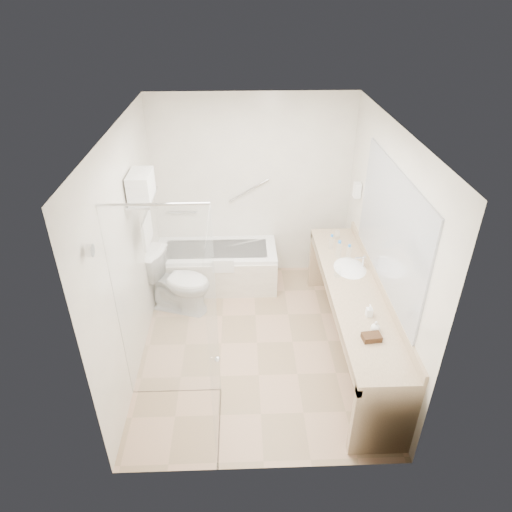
{
  "coord_description": "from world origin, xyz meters",
  "views": [
    {
      "loc": [
        -0.16,
        -4.02,
        3.61
      ],
      "look_at": [
        0.0,
        0.3,
        1.0
      ],
      "focal_mm": 32.0,
      "sensor_mm": 36.0,
      "label": 1
    }
  ],
  "objects_px": {
    "amenity_basket": "(372,337)",
    "vanity_counter": "(353,305)",
    "toilet": "(179,282)",
    "bathtub": "(217,267)",
    "water_bottle_left": "(339,250)"
  },
  "relations": [
    {
      "from": "vanity_counter",
      "to": "amenity_basket",
      "type": "xyz_separation_m",
      "value": [
        -0.03,
        -0.79,
        0.24
      ]
    },
    {
      "from": "vanity_counter",
      "to": "bathtub",
      "type": "bearing_deg",
      "value": 137.65
    },
    {
      "from": "vanity_counter",
      "to": "toilet",
      "type": "xyz_separation_m",
      "value": [
        -1.97,
        0.85,
        -0.24
      ]
    },
    {
      "from": "vanity_counter",
      "to": "toilet",
      "type": "distance_m",
      "value": 2.16
    },
    {
      "from": "water_bottle_left",
      "to": "bathtub",
      "type": "bearing_deg",
      "value": 152.86
    },
    {
      "from": "bathtub",
      "to": "toilet",
      "type": "bearing_deg",
      "value": -129.87
    },
    {
      "from": "amenity_basket",
      "to": "bathtub",
      "type": "bearing_deg",
      "value": 124.38
    },
    {
      "from": "water_bottle_left",
      "to": "amenity_basket",
      "type": "bearing_deg",
      "value": -88.92
    },
    {
      "from": "bathtub",
      "to": "toilet",
      "type": "relative_size",
      "value": 1.95
    },
    {
      "from": "vanity_counter",
      "to": "toilet",
      "type": "height_order",
      "value": "vanity_counter"
    },
    {
      "from": "toilet",
      "to": "amenity_basket",
      "type": "bearing_deg",
      "value": -112.56
    },
    {
      "from": "bathtub",
      "to": "amenity_basket",
      "type": "height_order",
      "value": "amenity_basket"
    },
    {
      "from": "amenity_basket",
      "to": "vanity_counter",
      "type": "bearing_deg",
      "value": 87.72
    },
    {
      "from": "vanity_counter",
      "to": "amenity_basket",
      "type": "height_order",
      "value": "vanity_counter"
    },
    {
      "from": "bathtub",
      "to": "toilet",
      "type": "xyz_separation_m",
      "value": [
        -0.45,
        -0.54,
        0.13
      ]
    }
  ]
}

